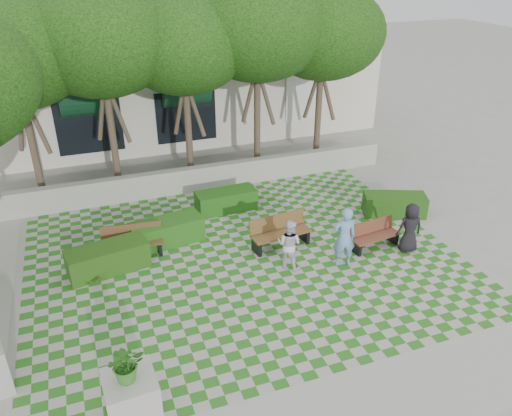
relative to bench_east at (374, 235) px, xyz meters
name	(u,v)px	position (x,y,z in m)	size (l,w,h in m)	color
ground	(258,281)	(-3.87, -0.43, -0.39)	(90.00, 90.00, 0.00)	gray
lawn	(246,261)	(-3.87, 0.57, -0.39)	(12.00, 12.00, 0.00)	#2B721E
sidewalk_south	(343,415)	(-3.87, -5.13, -0.39)	(16.00, 2.00, 0.01)	#9E9B93
retaining_wall	(200,178)	(-3.87, 5.77, 0.06)	(15.00, 0.36, 0.90)	#9E9B93
bench_east	(374,235)	(0.00, 0.00, 0.00)	(1.61, 0.71, 0.82)	brown
bench_mid	(280,232)	(-2.62, 1.03, 0.07)	(1.88, 0.79, 0.96)	brown
bench_west	(132,242)	(-6.84, 2.06, 0.05)	(1.79, 0.78, 0.91)	#4E331A
hedge_east	(394,205)	(1.78, 1.57, -0.04)	(2.03, 0.81, 0.71)	#1D4612
hedge_midright	(226,200)	(-3.44, 3.84, -0.04)	(2.03, 0.81, 0.71)	#1C4E14
hedge_midleft	(167,232)	(-5.77, 2.38, -0.02)	(2.17, 0.87, 0.76)	#1E5115
hedge_west	(108,258)	(-7.59, 1.48, -0.01)	(2.18, 0.87, 0.76)	#1F4512
planter_front	(130,389)	(-7.64, -3.73, 0.30)	(1.01, 1.01, 1.70)	#9E9B93
person_blue	(344,237)	(-1.35, -0.52, 0.50)	(0.65, 0.43, 1.80)	#7097CD
person_dark	(410,228)	(0.84, -0.51, 0.37)	(0.74, 0.48, 1.52)	black
person_white	(289,244)	(-2.82, -0.09, 0.34)	(0.72, 0.56, 1.47)	silver
tree_row	(135,51)	(-5.73, 5.52, 4.78)	(17.70, 13.40, 7.41)	#47382B
building	(175,75)	(-2.94, 13.65, 2.12)	(18.00, 8.92, 5.15)	beige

